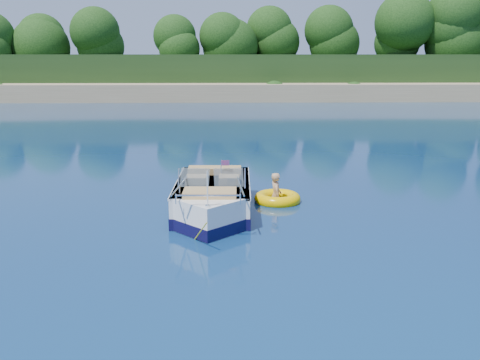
# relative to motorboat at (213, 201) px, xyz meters

# --- Properties ---
(ground) EXTENTS (160.00, 160.00, 0.00)m
(ground) POSITION_rel_motorboat_xyz_m (3.08, -1.61, -0.34)
(ground) COLOR #0A1B4B
(ground) RESTS_ON ground
(shoreline) EXTENTS (170.00, 59.00, 6.00)m
(shoreline) POSITION_rel_motorboat_xyz_m (3.08, 62.17, 0.63)
(shoreline) COLOR #917B54
(shoreline) RESTS_ON ground
(treeline) EXTENTS (150.00, 7.12, 8.19)m
(treeline) POSITION_rel_motorboat_xyz_m (3.12, 39.41, 5.20)
(treeline) COLOR #301E10
(treeline) RESTS_ON ground
(motorboat) EXTENTS (1.99, 5.33, 1.77)m
(motorboat) POSITION_rel_motorboat_xyz_m (0.00, 0.00, 0.00)
(motorboat) COLOR white
(motorboat) RESTS_ON ground
(tow_tube) EXTENTS (1.58, 1.58, 0.34)m
(tow_tube) POSITION_rel_motorboat_xyz_m (1.77, 1.09, -0.26)
(tow_tube) COLOR #FFC300
(tow_tube) RESTS_ON ground
(boy) EXTENTS (0.41, 0.75, 1.41)m
(boy) POSITION_rel_motorboat_xyz_m (1.72, 1.13, -0.34)
(boy) COLOR tan
(boy) RESTS_ON ground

